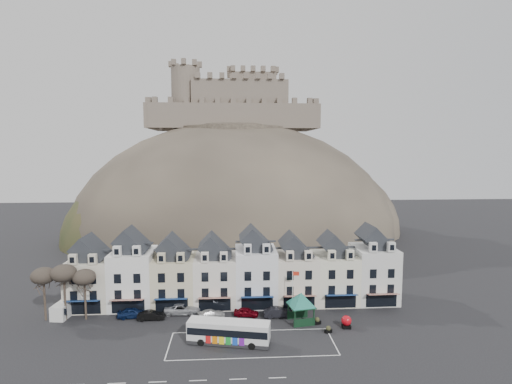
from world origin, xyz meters
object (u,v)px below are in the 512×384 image
car_navy (133,313)px  car_charcoal (278,312)px  bus_shelter (301,299)px  car_silver (182,309)px  car_black (151,315)px  car_maroon (246,312)px  flagpole (293,290)px  bus (229,331)px  car_white (211,314)px  white_van (65,309)px  red_buoy (346,322)px

car_navy → car_charcoal: size_ratio=0.99×
bus_shelter → car_silver: bearing=156.1°
car_navy → car_black: bearing=-112.7°
car_maroon → car_charcoal: (4.93, -0.61, 0.10)m
flagpole → car_charcoal: bearing=-168.2°
flagpole → car_black: (-21.84, -0.31, -3.48)m
bus → car_white: (-2.77, 8.43, -1.10)m
car_maroon → car_black: bearing=101.9°
white_van → car_white: size_ratio=1.19×
car_charcoal → car_maroon: bearing=81.4°
red_buoy → car_navy: size_ratio=0.40×
car_silver → car_maroon: car_silver is taller
white_van → car_maroon: white_van is taller
car_maroon → car_white: bearing=102.4°
car_black → car_silver: car_silver is taller
flagpole → car_navy: 25.11m
bus_shelter → car_white: 14.10m
bus → car_charcoal: bus is taller
car_black → car_navy: bearing=69.3°
car_black → car_white: car_black is taller
car_silver → red_buoy: bearing=-103.3°
car_charcoal → bus_shelter: bearing=-125.3°
bus → car_silver: (-7.41, 10.24, -0.94)m
white_van → car_silver: (18.28, -0.28, -0.34)m
car_silver → car_maroon: size_ratio=1.43×
car_navy → car_white: bearing=-98.7°
bus_shelter → car_maroon: bus_shelter is taller
bus_shelter → white_van: (-36.47, 4.62, -2.46)m
flagpole → car_silver: flagpole is taller
bus → car_maroon: size_ratio=2.93×
bus → car_navy: size_ratio=2.47×
flagpole → car_charcoal: 4.17m
red_buoy → car_navy: red_buoy is taller
red_buoy → flagpole: flagpole is taller
car_black → car_white: size_ratio=0.97×
car_silver → car_white: bearing=-109.6°
bus_shelter → flagpole: flagpole is taller
red_buoy → car_charcoal: bearing=155.4°
car_navy → car_white: (12.13, -0.73, -0.16)m
bus_shelter → car_black: bus_shelter is taller
red_buoy → car_silver: red_buoy is taller
car_silver → car_charcoal: bearing=-96.7°
bus_shelter → car_black: 22.96m
car_black → car_silver: (4.46, 2.03, 0.10)m
flagpole → car_navy: flagpole is taller
red_buoy → white_van: size_ratio=0.36×
flagpole → car_charcoal: (-2.36, -0.49, -3.40)m
flagpole → car_navy: size_ratio=1.59×
bus → car_navy: bearing=160.3°
car_black → car_white: 9.10m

